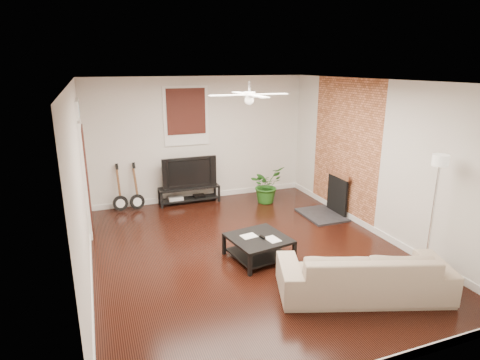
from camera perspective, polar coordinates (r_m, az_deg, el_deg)
name	(u,v)px	position (r m, az deg, el deg)	size (l,w,h in m)	color
room	(249,171)	(6.34, 1.27, 1.23)	(5.01, 6.01, 2.81)	black
brick_accent	(344,148)	(8.37, 14.70, 4.38)	(0.02, 2.20, 2.80)	brown
fireplace	(329,194)	(8.45, 12.64, -1.98)	(0.80, 1.10, 0.92)	black
window_back	(186,116)	(8.94, -7.71, 9.06)	(1.00, 0.06, 1.30)	black
door_left	(85,167)	(7.79, -21.31, 1.81)	(0.08, 1.00, 2.50)	white
tv_stand	(189,195)	(9.14, -7.26, -2.10)	(1.36, 0.36, 0.38)	black
tv	(188,171)	(9.00, -7.41, 1.22)	(1.22, 0.16, 0.70)	black
coffee_table	(258,248)	(6.54, 2.65, -9.66)	(0.88, 0.88, 0.37)	black
sofa	(363,272)	(5.79, 17.19, -12.43)	(2.27, 0.89, 0.66)	tan
floor_lamp	(432,217)	(6.40, 25.81, -4.76)	(0.30, 0.30, 1.85)	silver
potted_plant	(266,185)	(9.06, 3.77, -0.68)	(0.74, 0.64, 0.83)	#24621C
guitar_left	(119,188)	(8.81, -16.91, -1.16)	(0.32, 0.23, 1.03)	black
guitar_right	(136,187)	(8.81, -14.63, -0.99)	(0.32, 0.23, 1.03)	black
ceiling_fan	(249,95)	(6.14, 1.34, 12.11)	(1.24, 1.24, 0.32)	white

